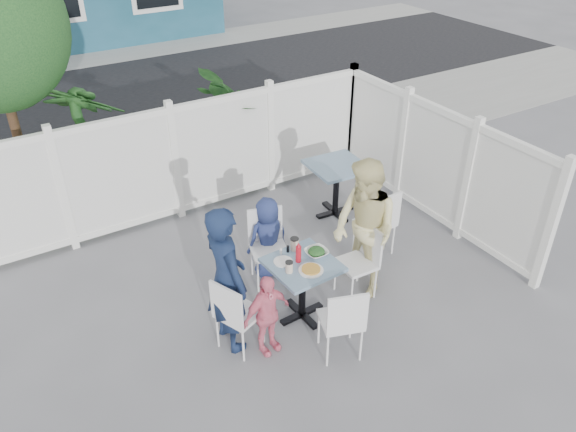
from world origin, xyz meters
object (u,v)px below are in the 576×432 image
chair_left (234,311)px  man (227,279)px  boy (268,238)px  chair_near (343,319)px  toddler (267,315)px  chair_back (267,240)px  main_table (302,276)px  woman (364,230)px  chair_right (362,256)px  spare_table (337,176)px

chair_left → man: bearing=155.5°
boy → chair_near: bearing=89.3°
boy → toddler: boy is taller
chair_back → man: 1.15m
main_table → boy: size_ratio=0.70×
chair_near → woman: bearing=61.6°
chair_left → main_table: bearing=72.5°
boy → chair_right: bearing=131.8°
main_table → toddler: toddler is taller
spare_table → toddler: size_ratio=0.84×
chair_right → toddler: toddler is taller
man → main_table: bearing=-96.9°
spare_table → chair_back: size_ratio=0.86×
chair_right → toddler: 1.37m
chair_back → toddler: 1.18m
main_table → chair_near: 0.71m
woman → chair_back: bearing=-130.8°
spare_table → toddler: toddler is taller
spare_table → chair_right: (-0.75, -1.53, -0.09)m
main_table → chair_left: 0.83m
toddler → boy: bearing=51.4°
toddler → chair_left: bearing=139.3°
spare_table → woman: 1.66m
man → toddler: (0.26, -0.31, -0.34)m
spare_table → chair_left: size_ratio=0.90×
chair_near → woman: woman is taller
spare_table → man: size_ratio=0.48×
spare_table → main_table: bearing=-135.2°
spare_table → woman: (-0.71, -1.48, 0.22)m
spare_table → toddler: bearing=-140.0°
chair_back → woman: size_ratio=0.55×
chair_near → woman: 1.15m
main_table → toddler: bearing=-157.3°
spare_table → boy: bearing=-155.2°
chair_back → chair_near: bearing=105.3°
main_table → chair_right: (0.78, -0.01, -0.05)m
main_table → chair_right: size_ratio=0.82×
chair_back → chair_left: bearing=60.9°
chair_left → man: (0.01, 0.14, 0.30)m
toddler → spare_table: bearing=31.8°
chair_left → toddler: toddler is taller
spare_table → chair_right: size_ratio=0.89×
spare_table → chair_back: bearing=-153.9°
chair_left → chair_back: 1.21m
chair_left → spare_table: bearing=101.7°
chair_back → spare_table: bearing=-137.7°
chair_back → woman: (0.79, -0.74, 0.29)m
man → woman: (1.64, -0.03, 0.01)m
woman → man: bearing=-88.7°
main_table → chair_left: (-0.83, -0.07, -0.05)m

